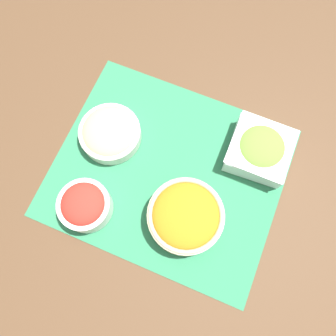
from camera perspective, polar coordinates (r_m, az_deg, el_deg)
ground_plane at (r=0.83m, az=0.00°, el=-0.68°), size 3.00×3.00×0.00m
placemat at (r=0.83m, az=0.00°, el=-0.64°), size 0.56×0.47×0.00m
cucumber_bowl at (r=0.84m, az=-10.10°, el=6.09°), size 0.16×0.16×0.06m
carrot_bowl at (r=0.76m, az=3.06°, el=-8.38°), size 0.18×0.18×0.07m
tomato_bowl at (r=0.79m, az=-14.33°, el=-6.30°), size 0.12×0.12×0.08m
lettuce_bowl at (r=0.83m, az=15.67°, el=3.13°), size 0.15×0.15×0.07m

